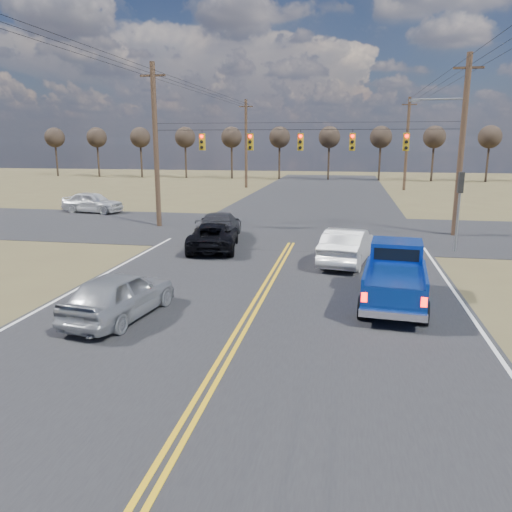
% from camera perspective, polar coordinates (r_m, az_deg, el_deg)
% --- Properties ---
extents(ground, '(160.00, 160.00, 0.00)m').
position_cam_1_polar(ground, '(13.49, -2.77, -10.34)').
color(ground, brown).
rests_on(ground, ground).
extents(road_main, '(14.00, 120.00, 0.02)m').
position_cam_1_polar(road_main, '(22.87, 2.93, -0.53)').
color(road_main, '#28282B').
rests_on(road_main, ground).
extents(road_cross, '(120.00, 12.00, 0.02)m').
position_cam_1_polar(road_cross, '(30.65, 4.91, 2.91)').
color(road_cross, '#28282B').
rests_on(road_cross, ground).
extents(signal_gantry, '(19.60, 4.83, 10.00)m').
position_cam_1_polar(signal_gantry, '(29.93, 6.04, 12.39)').
color(signal_gantry, '#473323').
rests_on(signal_gantry, ground).
extents(utility_poles, '(19.60, 58.32, 10.00)m').
position_cam_1_polar(utility_poles, '(29.19, 4.92, 12.73)').
color(utility_poles, '#473323').
rests_on(utility_poles, ground).
extents(treeline, '(87.00, 117.80, 7.40)m').
position_cam_1_polar(treeline, '(39.12, 6.41, 13.44)').
color(treeline, '#33261C').
rests_on(treeline, ground).
extents(pickup_truck, '(2.45, 5.30, 1.93)m').
position_cam_1_polar(pickup_truck, '(17.25, 15.60, -2.28)').
color(pickup_truck, black).
rests_on(pickup_truck, ground).
extents(silver_suv, '(2.38, 4.61, 1.50)m').
position_cam_1_polar(silver_suv, '(15.88, -15.31, -4.28)').
color(silver_suv, '#9C9EA3').
rests_on(silver_suv, ground).
extents(black_suv, '(3.05, 5.25, 1.38)m').
position_cam_1_polar(black_suv, '(25.10, -4.88, 2.26)').
color(black_suv, black).
rests_on(black_suv, ground).
extents(white_car_queue, '(2.51, 5.07, 1.60)m').
position_cam_1_polar(white_car_queue, '(22.51, 10.35, 1.14)').
color(white_car_queue, silver).
rests_on(white_car_queue, ground).
extents(dgrey_car_queue, '(2.89, 5.55, 1.54)m').
position_cam_1_polar(dgrey_car_queue, '(27.67, -4.21, 3.45)').
color(dgrey_car_queue, '#333439').
rests_on(dgrey_car_queue, ground).
extents(cross_car_west, '(2.49, 4.89, 1.59)m').
position_cam_1_polar(cross_car_west, '(40.20, -18.19, 5.86)').
color(cross_car_west, silver).
rests_on(cross_car_west, ground).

